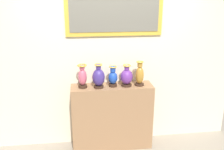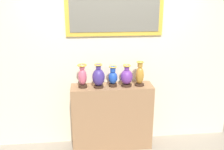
% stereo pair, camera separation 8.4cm
% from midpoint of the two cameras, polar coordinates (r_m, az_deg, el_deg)
% --- Properties ---
extents(ground_plane, '(9.96, 9.96, 0.00)m').
position_cam_midpoint_polar(ground_plane, '(4.19, -0.60, -15.67)').
color(ground_plane, gray).
extents(display_shelf, '(1.22, 0.35, 1.02)m').
position_cam_midpoint_polar(display_shelf, '(3.93, -0.62, -9.48)').
color(display_shelf, '#99704C').
rests_on(display_shelf, ground_plane).
extents(back_wall, '(3.96, 0.14, 2.93)m').
position_cam_midpoint_polar(back_wall, '(3.81, -1.05, 5.31)').
color(back_wall, beige).
rests_on(back_wall, ground_plane).
extents(vase_rose, '(0.14, 0.14, 0.35)m').
position_cam_midpoint_polar(vase_rose, '(3.63, -7.42, -0.39)').
color(vase_rose, '#382319').
rests_on(vase_rose, display_shelf).
extents(vase_indigo, '(0.18, 0.18, 0.36)m').
position_cam_midpoint_polar(vase_indigo, '(3.61, -3.74, -0.53)').
color(vase_indigo, '#382319').
rests_on(vase_indigo, display_shelf).
extents(vase_sapphire, '(0.13, 0.13, 0.31)m').
position_cam_midpoint_polar(vase_sapphire, '(3.66, -0.45, -0.52)').
color(vase_sapphire, '#382319').
rests_on(vase_sapphire, display_shelf).
extents(vase_violet, '(0.18, 0.18, 0.33)m').
position_cam_midpoint_polar(vase_violet, '(3.68, 2.70, -0.41)').
color(vase_violet, '#382319').
rests_on(vase_violet, display_shelf).
extents(vase_ochre, '(0.14, 0.14, 0.37)m').
position_cam_midpoint_polar(vase_ochre, '(3.72, 5.67, 0.02)').
color(vase_ochre, '#382319').
rests_on(vase_ochre, display_shelf).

